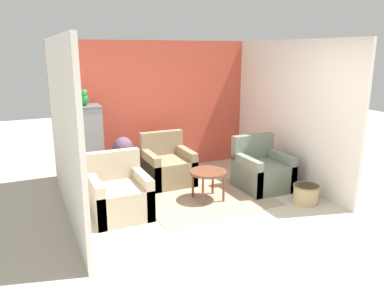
{
  "coord_description": "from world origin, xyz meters",
  "views": [
    {
      "loc": [
        -2.36,
        -3.52,
        2.27
      ],
      "look_at": [
        0.0,
        1.57,
        0.85
      ],
      "focal_mm": 35.0,
      "sensor_mm": 36.0,
      "label": 1
    }
  ],
  "objects_px": {
    "coffee_table": "(208,174)",
    "wicker_basket": "(306,193)",
    "armchair_left": "(119,196)",
    "parrot": "(84,98)",
    "birdcage": "(88,149)",
    "potted_plant": "(123,151)",
    "armchair_right": "(262,172)",
    "armchair_middle": "(168,167)"
  },
  "relations": [
    {
      "from": "coffee_table",
      "to": "potted_plant",
      "type": "relative_size",
      "value": 0.74
    },
    {
      "from": "coffee_table",
      "to": "armchair_right",
      "type": "bearing_deg",
      "value": 4.44
    },
    {
      "from": "armchair_right",
      "to": "birdcage",
      "type": "height_order",
      "value": "birdcage"
    },
    {
      "from": "armchair_right",
      "to": "wicker_basket",
      "type": "bearing_deg",
      "value": -73.89
    },
    {
      "from": "armchair_left",
      "to": "potted_plant",
      "type": "height_order",
      "value": "armchair_left"
    },
    {
      "from": "armchair_right",
      "to": "birdcage",
      "type": "relative_size",
      "value": 0.62
    },
    {
      "from": "armchair_middle",
      "to": "parrot",
      "type": "relative_size",
      "value": 3.22
    },
    {
      "from": "birdcage",
      "to": "armchair_middle",
      "type": "bearing_deg",
      "value": -16.59
    },
    {
      "from": "armchair_left",
      "to": "parrot",
      "type": "relative_size",
      "value": 3.22
    },
    {
      "from": "coffee_table",
      "to": "armchair_middle",
      "type": "bearing_deg",
      "value": 106.37
    },
    {
      "from": "armchair_middle",
      "to": "parrot",
      "type": "xyz_separation_m",
      "value": [
        -1.27,
        0.38,
        1.23
      ]
    },
    {
      "from": "birdcage",
      "to": "potted_plant",
      "type": "height_order",
      "value": "birdcage"
    },
    {
      "from": "parrot",
      "to": "wicker_basket",
      "type": "distance_m",
      "value": 3.79
    },
    {
      "from": "armchair_right",
      "to": "wicker_basket",
      "type": "xyz_separation_m",
      "value": [
        0.24,
        -0.82,
        -0.13
      ]
    },
    {
      "from": "coffee_table",
      "to": "armchair_left",
      "type": "distance_m",
      "value": 1.39
    },
    {
      "from": "armchair_left",
      "to": "wicker_basket",
      "type": "distance_m",
      "value": 2.79
    },
    {
      "from": "parrot",
      "to": "potted_plant",
      "type": "xyz_separation_m",
      "value": [
        0.63,
        0.14,
        -0.99
      ]
    },
    {
      "from": "birdcage",
      "to": "armchair_right",
      "type": "bearing_deg",
      "value": -26.06
    },
    {
      "from": "armchair_middle",
      "to": "wicker_basket",
      "type": "bearing_deg",
      "value": -47.41
    },
    {
      "from": "armchair_right",
      "to": "parrot",
      "type": "bearing_deg",
      "value": 153.9
    },
    {
      "from": "armchair_middle",
      "to": "wicker_basket",
      "type": "height_order",
      "value": "armchair_middle"
    },
    {
      "from": "coffee_table",
      "to": "wicker_basket",
      "type": "height_order",
      "value": "coffee_table"
    },
    {
      "from": "coffee_table",
      "to": "wicker_basket",
      "type": "relative_size",
      "value": 1.46
    },
    {
      "from": "potted_plant",
      "to": "armchair_middle",
      "type": "bearing_deg",
      "value": -39.32
    },
    {
      "from": "coffee_table",
      "to": "armchair_left",
      "type": "height_order",
      "value": "armchair_left"
    },
    {
      "from": "coffee_table",
      "to": "armchair_left",
      "type": "relative_size",
      "value": 0.66
    },
    {
      "from": "armchair_right",
      "to": "armchair_middle",
      "type": "bearing_deg",
      "value": 146.19
    },
    {
      "from": "coffee_table",
      "to": "wicker_basket",
      "type": "bearing_deg",
      "value": -29.72
    },
    {
      "from": "potted_plant",
      "to": "wicker_basket",
      "type": "distance_m",
      "value": 3.18
    },
    {
      "from": "armchair_left",
      "to": "wicker_basket",
      "type": "height_order",
      "value": "armchair_left"
    },
    {
      "from": "armchair_left",
      "to": "parrot",
      "type": "bearing_deg",
      "value": 97.55
    },
    {
      "from": "armchair_right",
      "to": "armchair_middle",
      "type": "height_order",
      "value": "same"
    },
    {
      "from": "armchair_middle",
      "to": "parrot",
      "type": "bearing_deg",
      "value": 163.32
    },
    {
      "from": "armchair_left",
      "to": "wicker_basket",
      "type": "xyz_separation_m",
      "value": [
        2.67,
        -0.78,
        -0.13
      ]
    },
    {
      "from": "wicker_basket",
      "to": "potted_plant",
      "type": "bearing_deg",
      "value": 134.7
    },
    {
      "from": "birdcage",
      "to": "armchair_left",
      "type": "bearing_deg",
      "value": -82.43
    },
    {
      "from": "coffee_table",
      "to": "potted_plant",
      "type": "height_order",
      "value": "potted_plant"
    },
    {
      "from": "armchair_middle",
      "to": "birdcage",
      "type": "relative_size",
      "value": 0.62
    },
    {
      "from": "birdcage",
      "to": "parrot",
      "type": "relative_size",
      "value": 5.18
    },
    {
      "from": "armchair_middle",
      "to": "coffee_table",
      "type": "bearing_deg",
      "value": -73.63
    },
    {
      "from": "armchair_right",
      "to": "armchair_middle",
      "type": "xyz_separation_m",
      "value": [
        -1.34,
        0.9,
        0.0
      ]
    },
    {
      "from": "armchair_left",
      "to": "birdcage",
      "type": "distance_m",
      "value": 1.38
    }
  ]
}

